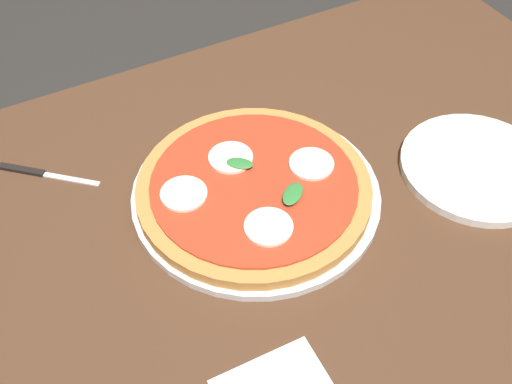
{
  "coord_description": "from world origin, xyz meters",
  "views": [
    {
      "loc": [
        -0.27,
        -0.51,
        1.43
      ],
      "look_at": [
        0.03,
        0.04,
        0.75
      ],
      "focal_mm": 43.76,
      "sensor_mm": 36.0,
      "label": 1
    }
  ],
  "objects_px": {
    "knife": "(36,172)",
    "plate_white": "(477,167)",
    "serving_tray": "(256,194)",
    "dining_table": "(252,262)",
    "pizza": "(254,188)"
  },
  "relations": [
    {
      "from": "serving_tray",
      "to": "pizza",
      "type": "bearing_deg",
      "value": -159.49
    },
    {
      "from": "plate_white",
      "to": "knife",
      "type": "height_order",
      "value": "plate_white"
    },
    {
      "from": "knife",
      "to": "plate_white",
      "type": "bearing_deg",
      "value": -27.56
    },
    {
      "from": "knife",
      "to": "dining_table",
      "type": "bearing_deg",
      "value": -43.73
    },
    {
      "from": "dining_table",
      "to": "pizza",
      "type": "relative_size",
      "value": 4.07
    },
    {
      "from": "dining_table",
      "to": "pizza",
      "type": "xyz_separation_m",
      "value": [
        0.02,
        0.04,
        0.13
      ]
    },
    {
      "from": "pizza",
      "to": "plate_white",
      "type": "height_order",
      "value": "pizza"
    },
    {
      "from": "dining_table",
      "to": "knife",
      "type": "xyz_separation_m",
      "value": [
        -0.25,
        0.24,
        0.11
      ]
    },
    {
      "from": "dining_table",
      "to": "serving_tray",
      "type": "relative_size",
      "value": 3.81
    },
    {
      "from": "dining_table",
      "to": "knife",
      "type": "distance_m",
      "value": 0.36
    },
    {
      "from": "knife",
      "to": "serving_tray",
      "type": "bearing_deg",
      "value": -36.18
    },
    {
      "from": "serving_tray",
      "to": "plate_white",
      "type": "xyz_separation_m",
      "value": [
        0.33,
        -0.11,
        0.0
      ]
    },
    {
      "from": "serving_tray",
      "to": "knife",
      "type": "bearing_deg",
      "value": 143.82
    },
    {
      "from": "pizza",
      "to": "plate_white",
      "type": "distance_m",
      "value": 0.35
    },
    {
      "from": "pizza",
      "to": "knife",
      "type": "height_order",
      "value": "pizza"
    }
  ]
}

